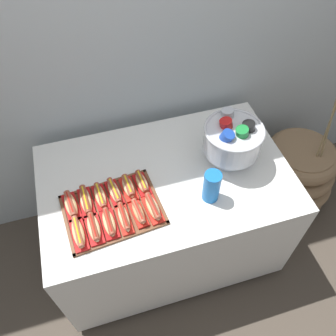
{
  "coord_description": "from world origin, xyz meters",
  "views": [
    {
      "loc": [
        -0.32,
        -1.1,
        2.32
      ],
      "look_at": [
        0.02,
        0.01,
        0.85
      ],
      "focal_mm": 37.35,
      "sensor_mm": 36.0,
      "label": 1
    }
  ],
  "objects_px": {
    "hot_dog_1": "(94,228)",
    "punch_bowl": "(233,138)",
    "hot_dog_3": "(124,218)",
    "hot_dog_8": "(100,197)",
    "hot_dog_5": "(153,208)",
    "buffet_table": "(166,213)",
    "hot_dog_0": "(78,233)",
    "hot_dog_9": "(114,192)",
    "hot_dog_10": "(128,187)",
    "hot_dog_2": "(109,223)",
    "hot_dog_6": "(71,205)",
    "hot_dog_7": "(86,201)",
    "serving_tray": "(113,210)",
    "floor_vase": "(294,174)",
    "hot_dog_11": "(142,183)",
    "cup_stack": "(212,186)",
    "hot_dog_4": "(139,213)"
  },
  "relations": [
    {
      "from": "hot_dog_11",
      "to": "hot_dog_8",
      "type": "bearing_deg",
      "value": -174.9
    },
    {
      "from": "hot_dog_4",
      "to": "hot_dog_10",
      "type": "height_order",
      "value": "same"
    },
    {
      "from": "hot_dog_3",
      "to": "hot_dog_11",
      "type": "bearing_deg",
      "value": 52.83
    },
    {
      "from": "hot_dog_8",
      "to": "hot_dog_10",
      "type": "relative_size",
      "value": 1.05
    },
    {
      "from": "hot_dog_1",
      "to": "hot_dog_10",
      "type": "xyz_separation_m",
      "value": [
        0.21,
        0.18,
        0.0
      ]
    },
    {
      "from": "hot_dog_6",
      "to": "hot_dog_8",
      "type": "relative_size",
      "value": 1.06
    },
    {
      "from": "hot_dog_9",
      "to": "hot_dog_8",
      "type": "bearing_deg",
      "value": -174.9
    },
    {
      "from": "buffet_table",
      "to": "hot_dog_11",
      "type": "bearing_deg",
      "value": -167.47
    },
    {
      "from": "hot_dog_5",
      "to": "hot_dog_7",
      "type": "bearing_deg",
      "value": 156.29
    },
    {
      "from": "hot_dog_9",
      "to": "hot_dog_11",
      "type": "height_order",
      "value": "hot_dog_11"
    },
    {
      "from": "hot_dog_7",
      "to": "hot_dog_1",
      "type": "bearing_deg",
      "value": -84.9
    },
    {
      "from": "serving_tray",
      "to": "hot_dog_8",
      "type": "height_order",
      "value": "hot_dog_8"
    },
    {
      "from": "serving_tray",
      "to": "buffet_table",
      "type": "bearing_deg",
      "value": 22.16
    },
    {
      "from": "hot_dog_4",
      "to": "hot_dog_8",
      "type": "bearing_deg",
      "value": 137.37
    },
    {
      "from": "hot_dog_1",
      "to": "hot_dog_5",
      "type": "bearing_deg",
      "value": 5.1
    },
    {
      "from": "buffet_table",
      "to": "hot_dog_3",
      "type": "bearing_deg",
      "value": -142.71
    },
    {
      "from": "floor_vase",
      "to": "punch_bowl",
      "type": "relative_size",
      "value": 3.5
    },
    {
      "from": "hot_dog_0",
      "to": "hot_dog_8",
      "type": "height_order",
      "value": "hot_dog_0"
    },
    {
      "from": "floor_vase",
      "to": "punch_bowl",
      "type": "xyz_separation_m",
      "value": [
        -0.65,
        -0.12,
        0.71
      ]
    },
    {
      "from": "hot_dog_3",
      "to": "hot_dog_4",
      "type": "bearing_deg",
      "value": 5.1
    },
    {
      "from": "hot_dog_8",
      "to": "punch_bowl",
      "type": "height_order",
      "value": "punch_bowl"
    },
    {
      "from": "hot_dog_5",
      "to": "hot_dog_7",
      "type": "distance_m",
      "value": 0.34
    },
    {
      "from": "serving_tray",
      "to": "punch_bowl",
      "type": "relative_size",
      "value": 1.6
    },
    {
      "from": "hot_dog_4",
      "to": "hot_dog_6",
      "type": "bearing_deg",
      "value": 156.29
    },
    {
      "from": "hot_dog_8",
      "to": "hot_dog_11",
      "type": "xyz_separation_m",
      "value": [
        0.22,
        0.02,
        0.0
      ]
    },
    {
      "from": "hot_dog_10",
      "to": "cup_stack",
      "type": "bearing_deg",
      "value": -21.43
    },
    {
      "from": "hot_dog_2",
      "to": "hot_dog_6",
      "type": "height_order",
      "value": "hot_dog_6"
    },
    {
      "from": "buffet_table",
      "to": "hot_dog_9",
      "type": "distance_m",
      "value": 0.51
    },
    {
      "from": "buffet_table",
      "to": "hot_dog_11",
      "type": "relative_size",
      "value": 8.66
    },
    {
      "from": "hot_dog_1",
      "to": "hot_dog_7",
      "type": "xyz_separation_m",
      "value": [
        -0.01,
        0.16,
        0.0
      ]
    },
    {
      "from": "hot_dog_9",
      "to": "hot_dog_10",
      "type": "bearing_deg",
      "value": 5.1
    },
    {
      "from": "hot_dog_6",
      "to": "floor_vase",
      "type": "bearing_deg",
      "value": 7.57
    },
    {
      "from": "floor_vase",
      "to": "hot_dog_11",
      "type": "relative_size",
      "value": 7.05
    },
    {
      "from": "hot_dog_1",
      "to": "hot_dog_7",
      "type": "distance_m",
      "value": 0.17
    },
    {
      "from": "hot_dog_5",
      "to": "hot_dog_11",
      "type": "bearing_deg",
      "value": 95.1
    },
    {
      "from": "hot_dog_5",
      "to": "punch_bowl",
      "type": "xyz_separation_m",
      "value": [
        0.5,
        0.21,
        0.13
      ]
    },
    {
      "from": "hot_dog_1",
      "to": "hot_dog_5",
      "type": "xyz_separation_m",
      "value": [
        0.3,
        0.03,
        0.0
      ]
    },
    {
      "from": "buffet_table",
      "to": "hot_dog_0",
      "type": "height_order",
      "value": "hot_dog_0"
    },
    {
      "from": "hot_dog_5",
      "to": "hot_dog_2",
      "type": "bearing_deg",
      "value": -174.9
    },
    {
      "from": "hot_dog_1",
      "to": "cup_stack",
      "type": "bearing_deg",
      "value": 2.72
    },
    {
      "from": "hot_dog_3",
      "to": "hot_dog_8",
      "type": "height_order",
      "value": "hot_dog_3"
    },
    {
      "from": "hot_dog_6",
      "to": "cup_stack",
      "type": "bearing_deg",
      "value": -10.51
    },
    {
      "from": "serving_tray",
      "to": "punch_bowl",
      "type": "distance_m",
      "value": 0.73
    },
    {
      "from": "hot_dog_4",
      "to": "serving_tray",
      "type": "bearing_deg",
      "value": 148.84
    },
    {
      "from": "hot_dog_2",
      "to": "hot_dog_4",
      "type": "height_order",
      "value": "hot_dog_4"
    },
    {
      "from": "buffet_table",
      "to": "hot_dog_0",
      "type": "relative_size",
      "value": 7.33
    },
    {
      "from": "hot_dog_1",
      "to": "hot_dog_2",
      "type": "distance_m",
      "value": 0.08
    },
    {
      "from": "hot_dog_1",
      "to": "punch_bowl",
      "type": "relative_size",
      "value": 0.56
    },
    {
      "from": "hot_dog_4",
      "to": "hot_dog_9",
      "type": "relative_size",
      "value": 0.88
    },
    {
      "from": "hot_dog_4",
      "to": "hot_dog_8",
      "type": "distance_m",
      "value": 0.22
    }
  ]
}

